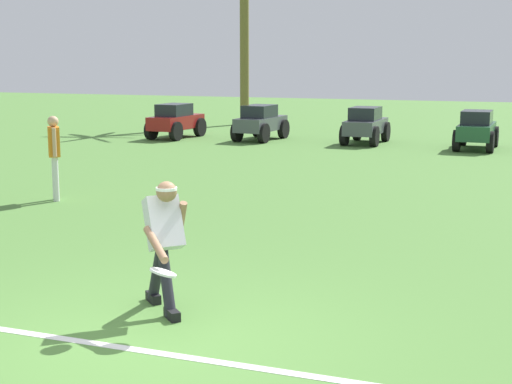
# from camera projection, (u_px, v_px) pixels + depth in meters

# --- Properties ---
(ground_plane) EXTENTS (80.00, 80.00, 0.00)m
(ground_plane) POSITION_uv_depth(u_px,v_px,m) (147.00, 346.00, 7.27)
(ground_plane) COLOR #4E7F38
(field_line_paint) EXTENTS (25.05, 0.67, 0.01)m
(field_line_paint) POSITION_uv_depth(u_px,v_px,m) (141.00, 350.00, 7.15)
(field_line_paint) COLOR white
(field_line_paint) RESTS_ON ground_plane
(frisbee_thrower) EXTENTS (0.72, 0.97, 1.41)m
(frisbee_thrower) POSITION_uv_depth(u_px,v_px,m) (164.00, 239.00, 8.05)
(frisbee_thrower) COLOR #23232D
(frisbee_thrower) RESTS_ON ground_plane
(frisbee_in_flight) EXTENTS (0.37, 0.37, 0.10)m
(frisbee_in_flight) POSITION_uv_depth(u_px,v_px,m) (163.00, 273.00, 7.51)
(frisbee_in_flight) COLOR white
(teammate_near_sideline) EXTENTS (0.36, 0.44, 1.56)m
(teammate_near_sideline) POSITION_uv_depth(u_px,v_px,m) (54.00, 150.00, 14.32)
(teammate_near_sideline) COLOR silver
(teammate_near_sideline) RESTS_ON ground_plane
(parked_car_slot_a) EXTENTS (1.26, 2.27, 1.10)m
(parked_car_slot_a) POSITION_uv_depth(u_px,v_px,m) (176.00, 120.00, 25.12)
(parked_car_slot_a) COLOR maroon
(parked_car_slot_a) RESTS_ON ground_plane
(parked_car_slot_b) EXTENTS (1.27, 2.27, 1.10)m
(parked_car_slot_b) POSITION_uv_depth(u_px,v_px,m) (260.00, 122.00, 24.52)
(parked_car_slot_b) COLOR #474C51
(parked_car_slot_b) RESTS_ON ground_plane
(parked_car_slot_c) EXTENTS (1.14, 2.23, 1.10)m
(parked_car_slot_c) POSITION_uv_depth(u_px,v_px,m) (366.00, 125.00, 23.59)
(parked_car_slot_c) COLOR #474C51
(parked_car_slot_c) RESTS_ON ground_plane
(parked_car_slot_d) EXTENTS (1.13, 2.22, 1.10)m
(parked_car_slot_d) POSITION_uv_depth(u_px,v_px,m) (477.00, 129.00, 22.16)
(parked_car_slot_d) COLOR #235133
(parked_car_slot_d) RESTS_ON ground_plane
(palm_tree_far_left) EXTENTS (3.22, 3.54, 7.16)m
(palm_tree_far_left) POSITION_uv_depth(u_px,v_px,m) (245.00, 11.00, 29.44)
(palm_tree_far_left) COLOR brown
(palm_tree_far_left) RESTS_ON ground_plane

